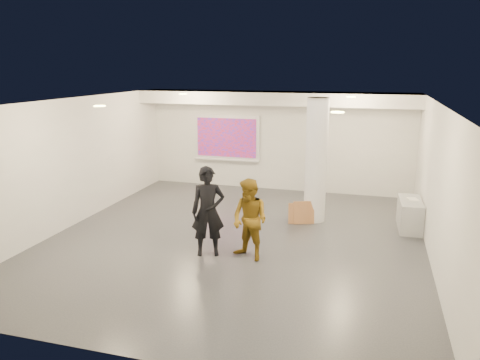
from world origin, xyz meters
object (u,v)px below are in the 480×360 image
(column, at_px, (316,161))
(projection_screen, at_px, (227,138))
(man, at_px, (250,220))
(woman, at_px, (208,211))
(credenza, at_px, (410,214))

(column, distance_m, projection_screen, 4.08)
(column, relative_size, man, 1.86)
(column, xyz_separation_m, woman, (-1.77, -2.75, -0.59))
(column, bearing_deg, woman, -122.77)
(projection_screen, height_order, woman, projection_screen)
(credenza, relative_size, woman, 0.66)
(projection_screen, distance_m, woman, 5.60)
(man, bearing_deg, projection_screen, 136.86)
(column, relative_size, projection_screen, 1.43)
(column, height_order, man, column)
(credenza, xyz_separation_m, woman, (-3.99, -2.75, 0.56))
(projection_screen, bearing_deg, man, -67.93)
(projection_screen, relative_size, credenza, 1.77)
(credenza, height_order, woman, woman)
(man, bearing_deg, credenza, 65.80)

